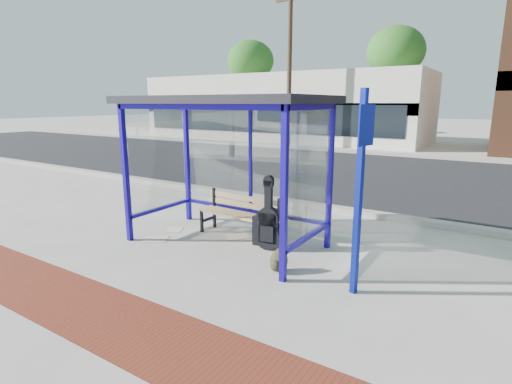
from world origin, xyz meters
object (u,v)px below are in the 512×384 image
Objects in this scene: guitar_bag at (268,225)px; suitcase at (263,230)px; backpack at (278,261)px; bench at (241,212)px.

suitcase is at bearing 133.97° from guitar_bag.
backpack is (0.57, -0.67, -0.26)m from guitar_bag.
guitar_bag is (0.75, -0.30, -0.02)m from bench.
guitar_bag reaches higher than bench.
bench reaches higher than suitcase.
suitcase reaches higher than backpack.
bench is at bearing 154.84° from suitcase.
bench is 3.03× the size of suitcase.
bench reaches higher than backpack.
guitar_bag is 3.56× the size of backpack.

